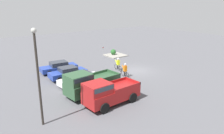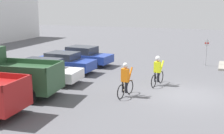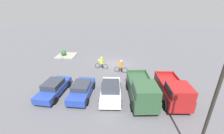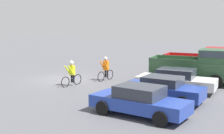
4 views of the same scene
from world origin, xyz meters
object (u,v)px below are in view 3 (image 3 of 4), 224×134
(cyclist_0, at_px, (102,62))
(shrub, at_px, (63,53))
(cyclist_1, at_px, (121,66))
(fire_lane_sign, at_px, (60,54))
(sedan_2, at_px, (54,88))
(sedan_1, at_px, (82,89))
(lamppost, at_px, (213,103))
(pickup_truck_1, at_px, (142,90))
(pickup_truck_0, at_px, (173,90))
(sedan_0, at_px, (111,90))

(cyclist_0, bearing_deg, shrub, -32.63)
(cyclist_1, height_order, fire_lane_sign, fire_lane_sign)
(sedan_2, relative_size, shrub, 5.14)
(sedan_1, distance_m, sedan_2, 2.80)
(lamppost, bearing_deg, pickup_truck_1, -65.13)
(sedan_2, bearing_deg, cyclist_0, -120.32)
(cyclist_0, bearing_deg, lamppost, 119.66)
(pickup_truck_0, relative_size, cyclist_0, 2.82)
(sedan_0, relative_size, sedan_1, 1.11)
(sedan_0, bearing_deg, sedan_1, 2.47)
(cyclist_1, relative_size, lamppost, 0.25)
(sedan_0, bearing_deg, lamppost, 131.51)
(sedan_0, xyz_separation_m, sedan_2, (5.60, 0.03, 0.00))
(lamppost, bearing_deg, sedan_0, -48.49)
(sedan_1, distance_m, cyclist_0, 6.69)
(sedan_0, height_order, sedan_2, sedan_2)
(shrub, bearing_deg, fire_lane_sign, 99.42)
(pickup_truck_0, bearing_deg, shrub, -38.31)
(fire_lane_sign, bearing_deg, pickup_truck_0, 147.05)
(sedan_1, xyz_separation_m, lamppost, (-8.15, 5.92, 3.37))
(pickup_truck_1, relative_size, shrub, 6.20)
(fire_lane_sign, bearing_deg, pickup_truck_1, 140.41)
(sedan_0, relative_size, fire_lane_sign, 2.39)
(pickup_truck_0, distance_m, lamppost, 6.32)
(sedan_2, xyz_separation_m, lamppost, (-10.95, 6.01, 3.37))
(sedan_2, distance_m, shrub, 11.50)
(pickup_truck_1, distance_m, shrub, 16.51)
(pickup_truck_0, relative_size, cyclist_1, 2.97)
(sedan_2, bearing_deg, lamppost, 151.22)
(pickup_truck_0, relative_size, shrub, 5.73)
(sedan_0, relative_size, shrub, 5.31)
(sedan_0, height_order, cyclist_0, cyclist_0)
(sedan_0, height_order, sedan_1, sedan_0)
(cyclist_1, relative_size, fire_lane_sign, 0.87)
(shrub, bearing_deg, pickup_truck_0, 141.69)
(pickup_truck_1, xyz_separation_m, lamppost, (-2.50, 5.40, 2.84))
(sedan_1, bearing_deg, sedan_2, -1.90)
(pickup_truck_1, bearing_deg, cyclist_1, -72.12)
(sedan_1, bearing_deg, pickup_truck_0, 177.96)
(pickup_truck_1, relative_size, lamppost, 0.80)
(cyclist_0, xyz_separation_m, shrub, (7.05, -4.52, -0.28))
(cyclist_0, relative_size, shrub, 2.03)
(cyclist_0, relative_size, lamppost, 0.26)
(sedan_2, height_order, cyclist_0, cyclist_0)
(pickup_truck_1, xyz_separation_m, cyclist_0, (4.63, -7.13, -0.35))
(cyclist_1, bearing_deg, pickup_truck_0, 128.97)
(sedan_2, xyz_separation_m, cyclist_1, (-6.48, -5.47, 0.16))
(pickup_truck_0, relative_size, sedan_1, 1.20)
(cyclist_1, distance_m, shrub, 11.21)
(pickup_truck_1, distance_m, sedan_1, 5.69)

